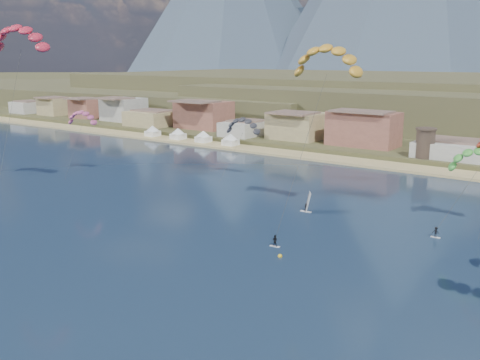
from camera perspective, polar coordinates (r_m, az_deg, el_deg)
The scene contains 12 objects.
ground at distance 71.65m, azimuth -15.64°, elevation -12.49°, with size 2400.00×2400.00×0.00m, color black.
beach at distance 157.02m, azimuth 16.13°, elevation 1.38°, with size 2200.00×12.00×0.90m.
town at distance 186.84m, azimuth 6.41°, elevation 5.98°, with size 400.00×24.00×12.00m.
watchtower at distance 161.93m, azimuth 18.91°, elevation 3.73°, with size 5.82×5.82×8.60m.
beach_tents at distance 195.43m, azimuth -5.30°, elevation 5.04°, with size 43.40×6.40×5.00m.
kitesurfer_red at distance 124.44m, azimuth -22.18°, elevation 14.01°, with size 14.06×18.08×38.28m.
kitesurfer_yellow at distance 97.72m, azimuth 9.17°, elevation 12.73°, with size 13.41×20.02×34.60m.
kitesurfer_green at distance 104.64m, azimuth 23.78°, elevation 2.24°, with size 10.92×13.87×16.83m.
distant_kite_pink at distance 144.99m, azimuth -16.32°, elevation 6.56°, with size 8.74×6.90×18.28m.
distant_kite_dark at distance 134.05m, azimuth 0.30°, elevation 6.02°, with size 9.65×6.64×17.30m.
windsurfer at distance 108.16m, azimuth 7.04°, elevation -2.69°, with size 2.30×2.49×4.08m.
buoy at distance 84.39m, azimuth 4.23°, elevation -7.99°, with size 0.69×0.69×0.69m.
Camera 1 is at (51.92, -39.15, 30.09)m, focal length 40.55 mm.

